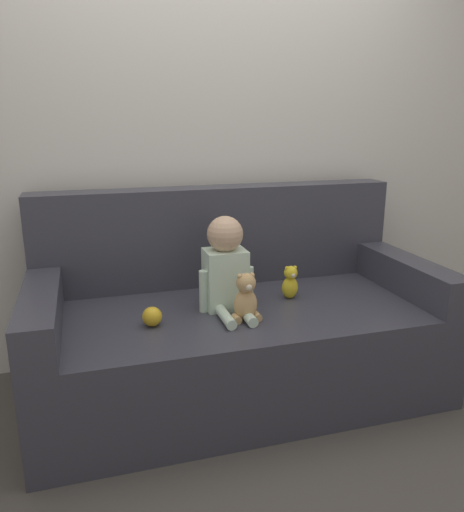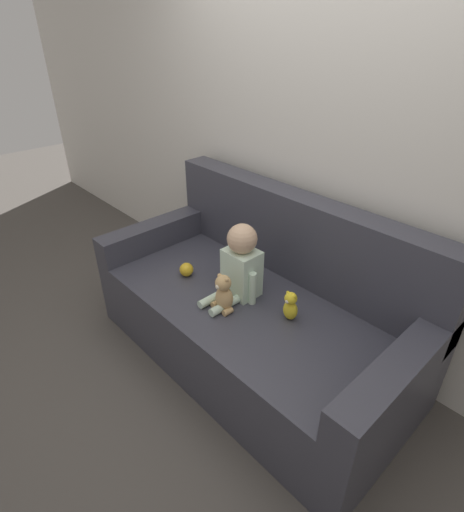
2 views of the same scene
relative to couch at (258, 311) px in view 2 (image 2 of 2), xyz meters
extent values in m
plane|color=#4C4742|center=(0.00, -0.07, -0.34)|extent=(12.00, 12.00, 0.00)
cube|color=silver|center=(0.00, 0.51, 0.96)|extent=(8.00, 0.05, 2.60)
cube|color=#383842|center=(0.00, -0.07, -0.10)|extent=(2.01, 0.98, 0.48)
cube|color=#383842|center=(0.00, 0.33, 0.41)|extent=(2.01, 0.18, 0.54)
cube|color=#383842|center=(-0.93, -0.07, 0.23)|extent=(0.16, 0.98, 0.19)
cube|color=#383842|center=(0.93, -0.07, 0.23)|extent=(0.16, 0.98, 0.19)
cube|color=silver|center=(-0.07, -0.07, 0.29)|extent=(0.20, 0.16, 0.29)
sphere|color=tan|center=(-0.07, -0.07, 0.51)|extent=(0.17, 0.17, 0.17)
cylinder|color=silver|center=(-0.12, -0.26, 0.16)|extent=(0.05, 0.20, 0.05)
cylinder|color=silver|center=(-0.02, -0.26, 0.16)|extent=(0.05, 0.20, 0.05)
cylinder|color=silver|center=(-0.19, -0.10, 0.24)|extent=(0.04, 0.04, 0.21)
cylinder|color=silver|center=(0.04, -0.10, 0.24)|extent=(0.04, 0.04, 0.21)
ellipsoid|color=tan|center=(-0.03, -0.25, 0.21)|extent=(0.11, 0.09, 0.15)
sphere|color=tan|center=(-0.03, -0.26, 0.32)|extent=(0.09, 0.09, 0.09)
sphere|color=tan|center=(-0.06, -0.26, 0.36)|extent=(0.03, 0.03, 0.03)
sphere|color=tan|center=(0.00, -0.26, 0.36)|extent=(0.03, 0.03, 0.03)
sphere|color=beige|center=(-0.03, -0.30, 0.31)|extent=(0.03, 0.03, 0.03)
cylinder|color=tan|center=(-0.08, -0.27, 0.16)|extent=(0.04, 0.06, 0.04)
cylinder|color=tan|center=(0.02, -0.27, 0.16)|extent=(0.04, 0.06, 0.04)
ellipsoid|color=yellow|center=(0.28, -0.04, 0.20)|extent=(0.09, 0.07, 0.12)
sphere|color=yellow|center=(0.28, -0.05, 0.28)|extent=(0.07, 0.07, 0.07)
sphere|color=yellow|center=(0.26, -0.05, 0.31)|extent=(0.02, 0.02, 0.02)
sphere|color=yellow|center=(0.31, -0.05, 0.31)|extent=(0.02, 0.02, 0.02)
sphere|color=beige|center=(0.28, -0.08, 0.27)|extent=(0.02, 0.02, 0.02)
sphere|color=gold|center=(-0.45, -0.20, 0.18)|extent=(0.09, 0.09, 0.09)
camera|label=1|loc=(-0.71, -2.31, 1.05)|focal=35.00mm
camera|label=2|loc=(1.34, -1.46, 1.57)|focal=28.00mm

